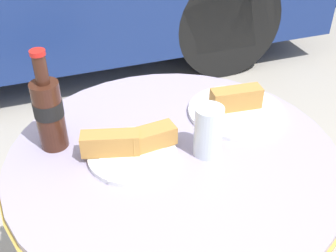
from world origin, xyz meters
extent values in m
cylinder|color=gold|center=(0.00, 0.00, 0.73)|extent=(0.78, 0.78, 0.01)
cylinder|color=#9E93B2|center=(0.00, 0.00, 0.74)|extent=(0.77, 0.77, 0.02)
cylinder|color=#3D1E14|center=(-0.25, 0.12, 0.84)|extent=(0.06, 0.06, 0.17)
cylinder|color=black|center=(-0.25, 0.12, 0.86)|extent=(0.07, 0.07, 0.04)
cylinder|color=#3D1E14|center=(-0.25, 0.12, 0.95)|extent=(0.03, 0.03, 0.07)
cylinder|color=red|center=(-0.25, 0.12, 0.99)|extent=(0.03, 0.03, 0.01)
cylinder|color=silver|center=(0.07, -0.03, 0.80)|extent=(0.06, 0.06, 0.10)
cylinder|color=silver|center=(0.07, -0.03, 0.81)|extent=(0.06, 0.06, 0.12)
cylinder|color=white|center=(-0.09, 0.02, 0.76)|extent=(0.20, 0.20, 0.01)
cube|color=white|center=(-0.09, 0.02, 0.76)|extent=(0.15, 0.15, 0.00)
cube|color=#B77F3D|center=(-0.14, 0.03, 0.79)|extent=(0.14, 0.08, 0.05)
cube|color=#B77F3D|center=(-0.04, 0.03, 0.79)|extent=(0.11, 0.06, 0.04)
cylinder|color=white|center=(0.21, 0.10, 0.76)|extent=(0.25, 0.25, 0.01)
cube|color=white|center=(0.21, 0.10, 0.76)|extent=(0.20, 0.20, 0.00)
cube|color=#B77F3D|center=(0.21, 0.11, 0.79)|extent=(0.14, 0.06, 0.06)
cylinder|color=black|center=(0.95, 1.61, 0.35)|extent=(0.71, 0.21, 0.71)
camera|label=1|loc=(-0.27, -0.71, 1.36)|focal=45.00mm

